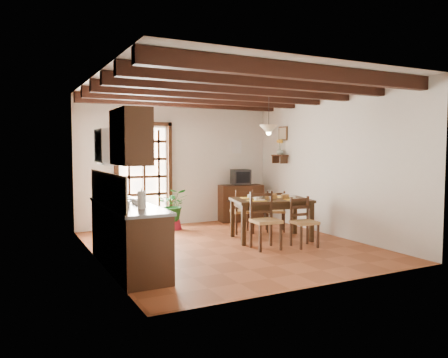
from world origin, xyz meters
TOP-DOWN VIEW (x-y plane):
  - ground_plane at (0.00, 0.00)m, footprint 5.00×5.00m
  - room_shell at (0.00, 0.00)m, footprint 4.52×5.02m
  - ceiling_beams at (0.00, 0.00)m, footprint 4.50×4.34m
  - french_door at (-0.80, 2.45)m, footprint 1.26×0.11m
  - kitchen_counter at (-1.96, -0.60)m, footprint 0.64×2.25m
  - upper_cabinet at (-2.08, -1.30)m, footprint 0.35×0.80m
  - range_hood at (-2.05, -0.05)m, footprint 0.38×0.60m
  - counter_items at (-1.95, -0.51)m, footprint 0.50×1.43m
  - dining_table at (0.96, 0.14)m, footprint 1.59×1.21m
  - chair_near_left at (0.44, -0.48)m, footprint 0.49×0.47m
  - chair_near_right at (1.13, -0.64)m, footprint 0.42×0.41m
  - chair_far_left at (0.79, 0.93)m, footprint 0.48×0.46m
  - chair_far_right at (1.47, 0.76)m, footprint 0.52×0.52m
  - table_setting at (0.96, 0.14)m, footprint 1.03×0.69m
  - table_bowl at (0.73, 0.25)m, footprint 0.28×0.28m
  - sideboard at (1.47, 2.23)m, footprint 1.06×0.60m
  - crt_tv at (1.47, 2.22)m, footprint 0.47×0.45m
  - fuse_box at (1.50, 2.48)m, footprint 0.25×0.03m
  - plant_pot at (-0.32, 1.93)m, footprint 0.35×0.35m
  - potted_plant at (-0.32, 1.93)m, footprint 1.99×1.86m
  - wall_shelf at (2.14, 1.60)m, footprint 0.20×0.42m
  - shelf_vase at (2.14, 1.60)m, footprint 0.15×0.15m
  - shelf_flowers at (2.14, 1.60)m, footprint 0.14×0.14m
  - framed_picture at (2.22, 1.60)m, footprint 0.03×0.32m
  - pendant_lamp at (0.96, 0.24)m, footprint 0.36×0.36m

SIDE VIEW (x-z plane):
  - ground_plane at x=0.00m, z-range 0.00..0.00m
  - plant_pot at x=-0.32m, z-range 0.00..0.22m
  - chair_far_right at x=1.47m, z-range -0.16..0.69m
  - chair_near_right at x=1.13m, z-range -0.16..0.70m
  - chair_far_left at x=0.79m, z-range -0.17..0.72m
  - chair_near_left at x=0.44m, z-range -0.18..0.79m
  - sideboard at x=1.47m, z-range 0.00..0.85m
  - kitchen_counter at x=-1.96m, z-range -0.22..1.16m
  - potted_plant at x=-0.32m, z-range -0.33..1.47m
  - dining_table at x=0.96m, z-range 0.29..1.05m
  - table_bowl at x=0.73m, z-range 0.77..0.82m
  - table_setting at x=0.96m, z-range 0.76..0.86m
  - counter_items at x=-1.95m, z-range 0.83..1.08m
  - crt_tv at x=1.47m, z-range 0.87..1.22m
  - french_door at x=-0.80m, z-range 0.02..2.34m
  - wall_shelf at x=2.14m, z-range 1.41..1.61m
  - shelf_vase at x=2.14m, z-range 1.57..1.73m
  - range_hood at x=-2.05m, z-range 1.46..2.00m
  - fuse_box at x=1.50m, z-range 1.59..1.91m
  - room_shell at x=0.00m, z-range 0.41..3.22m
  - upper_cabinet at x=-2.08m, z-range 1.50..2.20m
  - shelf_flowers at x=2.14m, z-range 1.68..2.04m
  - framed_picture at x=2.22m, z-range 1.89..2.21m
  - pendant_lamp at x=0.96m, z-range 1.66..2.50m
  - ceiling_beams at x=0.00m, z-range 2.59..2.79m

